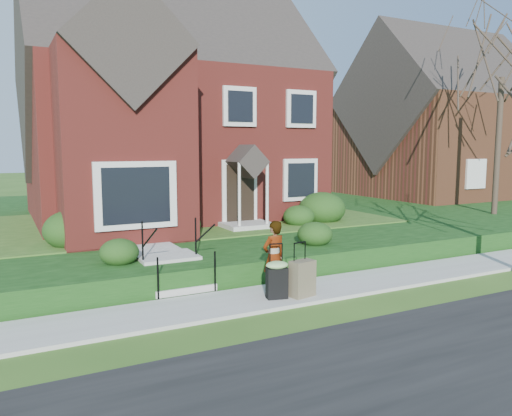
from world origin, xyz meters
TOP-DOWN VIEW (x-y plane):
  - ground at (0.00, 0.00)m, footprint 120.00×120.00m
  - street at (0.00, -5.00)m, footprint 60.00×6.00m
  - sidewalk at (0.00, 0.00)m, footprint 60.00×1.60m
  - terrace at (4.00, 10.90)m, footprint 44.00×20.00m
  - walkway at (-2.50, 5.00)m, footprint 1.20×6.00m
  - main_house at (-0.21, 9.61)m, footprint 10.40×10.20m
  - neighbour_house at (16.00, 11.00)m, footprint 9.40×8.00m
  - front_steps at (-2.50, 1.84)m, footprint 1.40×2.02m
  - foundation_shrubs at (0.46, 4.88)m, footprint 10.22×4.73m
  - woman at (-0.75, 0.14)m, footprint 0.64×0.48m
  - suitcase_black at (-0.89, -0.26)m, footprint 0.57×0.50m
  - suitcase_olive at (-0.34, -0.39)m, footprint 0.59×0.41m
  - tree_gap at (11.58, 4.04)m, footprint 5.87×5.87m

SIDE VIEW (x-z plane):
  - ground at x=0.00m, z-range 0.00..0.00m
  - street at x=0.00m, z-range 0.00..0.01m
  - sidewalk at x=0.00m, z-range 0.00..0.08m
  - terrace at x=4.00m, z-range 0.00..0.60m
  - suitcase_olive at x=-0.34m, z-range -0.11..1.06m
  - front_steps at x=-2.50m, z-range -0.28..1.22m
  - suitcase_black at x=-0.89m, z-range -0.05..1.12m
  - walkway at x=-2.50m, z-range 0.60..0.66m
  - woman at x=-0.75m, z-range 0.08..1.69m
  - foundation_shrubs at x=0.46m, z-range 0.51..1.70m
  - neighbour_house at x=16.00m, z-range 0.65..9.85m
  - main_house at x=-0.21m, z-range 0.56..9.96m
  - tree_gap at x=11.58m, z-range 2.27..10.65m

